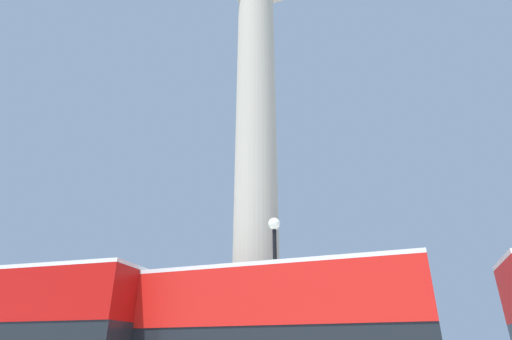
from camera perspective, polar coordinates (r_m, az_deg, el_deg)
The scene contains 3 objects.
monument_column at distance 18.46m, azimuth 0.00°, elevation -2.49°, with size 4.87×4.87×23.62m.
bus_c at distance 12.88m, azimuth -3.33°, elevation -22.77°, with size 11.43×3.24×4.31m.
street_lamp at distance 13.92m, azimuth 2.83°, elevation -17.87°, with size 0.43×0.43×6.40m.
Camera 1 is at (5.34, -16.23, 1.95)m, focal length 28.00 mm.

